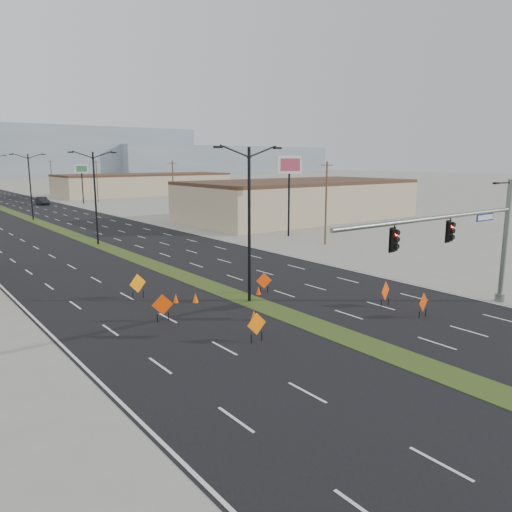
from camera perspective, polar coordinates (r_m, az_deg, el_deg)
ground at (r=25.04m, az=16.13°, el=-11.11°), size 600.00×600.00×0.00m
building_se_near at (r=79.19m, az=4.85°, el=6.27°), size 36.00×18.00×5.50m
building_se_far at (r=136.21m, az=-12.63°, el=7.91°), size 44.00×16.00×5.00m
mesa_center at (r=319.10m, az=-27.11°, el=10.68°), size 220.00×50.00×28.00m
mesa_east at (r=362.93m, az=-4.09°, el=10.94°), size 160.00×50.00×18.00m
signal_mast at (r=31.88m, az=22.96°, el=2.11°), size 16.30×0.60×8.00m
streetlight_0 at (r=32.03m, az=-0.78°, el=4.15°), size 5.15×0.24×10.02m
streetlight_1 at (r=56.94m, az=-17.90°, el=6.63°), size 5.15×0.24×10.02m
streetlight_2 at (r=83.82m, az=-24.39°, el=7.43°), size 5.15×0.24×10.02m
utility_pole_0 at (r=54.97m, az=8.01°, el=6.14°), size 1.60×0.20×9.00m
utility_pole_1 at (r=83.35m, az=-9.45°, el=7.72°), size 1.60×0.20×9.00m
utility_pole_2 at (r=115.42m, az=-17.71°, el=8.23°), size 1.60×0.20×9.00m
utility_pole_3 at (r=148.82m, az=-22.33°, el=8.44°), size 1.60×0.20×9.00m
car_mid at (r=112.34m, az=-23.23°, el=5.82°), size 1.74×4.88×1.60m
construction_sign_0 at (r=29.31m, az=-10.64°, el=-5.60°), size 1.18×0.42×1.64m
construction_sign_1 at (r=25.72m, az=0.07°, el=-7.89°), size 1.17×0.05×1.55m
construction_sign_2 at (r=34.34m, az=-13.37°, el=-3.16°), size 1.27×0.31×1.72m
construction_sign_3 at (r=34.82m, az=0.93°, el=-2.93°), size 1.04×0.44×1.47m
construction_sign_4 at (r=31.15m, az=18.57°, el=-5.14°), size 1.12×0.28×1.51m
construction_sign_5 at (r=32.79m, az=14.57°, el=-4.00°), size 1.17×0.40×1.62m
cone_0 at (r=32.95m, az=-6.93°, el=-4.77°), size 0.41×0.41×0.66m
cone_1 at (r=29.18m, az=-0.25°, el=-6.81°), size 0.40×0.40×0.62m
cone_2 at (r=34.60m, az=0.29°, el=-3.96°), size 0.45×0.45×0.60m
cone_3 at (r=33.11m, az=-9.16°, el=-4.80°), size 0.46×0.46×0.61m
pole_sign_east_near at (r=60.42m, az=3.83°, el=9.70°), size 3.12×1.22×9.65m
pole_sign_east_far at (r=111.97m, az=-19.31°, el=9.04°), size 2.67×0.95×8.17m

